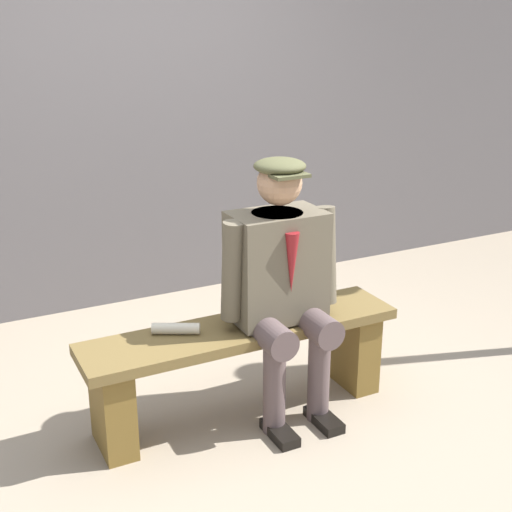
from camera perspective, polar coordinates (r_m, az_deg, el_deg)
The scene contains 5 objects.
ground_plane at distance 3.62m, azimuth -1.09°, elevation -12.81°, with size 30.00×30.00×0.00m, color gray.
bench at distance 3.46m, azimuth -1.12°, elevation -8.25°, with size 1.61×0.36×0.49m.
seated_man at distance 3.33m, azimuth 2.10°, elevation -1.73°, with size 0.63×0.54×1.31m.
rolled_magazine at distance 3.31m, azimuth -6.65°, elevation -5.99°, with size 0.05×0.05×0.23m, color beige.
stadium_wall at distance 4.84m, azimuth -10.69°, elevation 9.27°, with size 12.00×0.24×2.22m, color #5E5A5C.
Camera 1 is at (1.32, 2.77, 1.92)m, focal length 48.31 mm.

